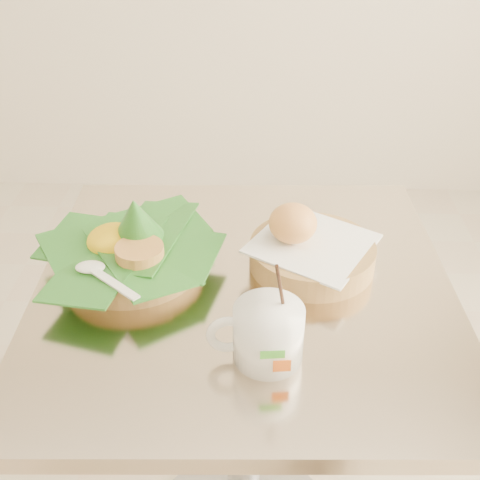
{
  "coord_description": "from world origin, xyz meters",
  "views": [
    {
      "loc": [
        0.23,
        -0.75,
        1.37
      ],
      "look_at": [
        0.2,
        0.08,
        0.82
      ],
      "focal_mm": 45.0,
      "sensor_mm": 36.0,
      "label": 1
    }
  ],
  "objects_px": {
    "coffee_mug": "(266,332)",
    "rice_basket": "(131,247)",
    "cafe_table": "(244,376)",
    "bread_basket": "(309,249)"
  },
  "relations": [
    {
      "from": "coffee_mug",
      "to": "rice_basket",
      "type": "bearing_deg",
      "value": 137.34
    },
    {
      "from": "cafe_table",
      "to": "rice_basket",
      "type": "bearing_deg",
      "value": 168.21
    },
    {
      "from": "bread_basket",
      "to": "cafe_table",
      "type": "bearing_deg",
      "value": -151.92
    },
    {
      "from": "cafe_table",
      "to": "rice_basket",
      "type": "height_order",
      "value": "rice_basket"
    },
    {
      "from": "rice_basket",
      "to": "bread_basket",
      "type": "relative_size",
      "value": 1.22
    },
    {
      "from": "rice_basket",
      "to": "coffee_mug",
      "type": "bearing_deg",
      "value": -42.66
    },
    {
      "from": "cafe_table",
      "to": "bread_basket",
      "type": "xyz_separation_m",
      "value": [
        0.11,
        0.06,
        0.25
      ]
    },
    {
      "from": "coffee_mug",
      "to": "bread_basket",
      "type": "bearing_deg",
      "value": 72.18
    },
    {
      "from": "cafe_table",
      "to": "rice_basket",
      "type": "distance_m",
      "value": 0.33
    },
    {
      "from": "rice_basket",
      "to": "coffee_mug",
      "type": "height_order",
      "value": "coffee_mug"
    }
  ]
}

